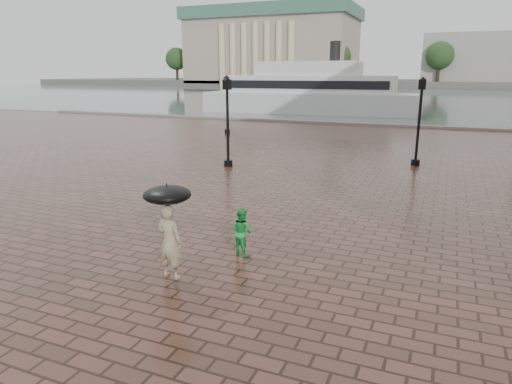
# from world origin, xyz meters

# --- Properties ---
(ground) EXTENTS (300.00, 300.00, 0.00)m
(ground) POSITION_xyz_m (0.00, 0.00, 0.00)
(ground) COLOR #3C251B
(ground) RESTS_ON ground
(harbour_water) EXTENTS (240.00, 240.00, 0.00)m
(harbour_water) POSITION_xyz_m (0.00, 92.00, 0.00)
(harbour_water) COLOR #4D585D
(harbour_water) RESTS_ON ground
(quay_edge) EXTENTS (80.00, 0.60, 0.30)m
(quay_edge) POSITION_xyz_m (0.00, 32.00, 0.00)
(quay_edge) COLOR slate
(quay_edge) RESTS_ON ground
(far_shore) EXTENTS (300.00, 60.00, 2.00)m
(far_shore) POSITION_xyz_m (0.00, 160.00, 1.00)
(far_shore) COLOR #4C4C47
(far_shore) RESTS_ON ground
(museum) EXTENTS (57.00, 32.50, 26.00)m
(museum) POSITION_xyz_m (-55.00, 144.61, 13.91)
(museum) COLOR gray
(museum) RESTS_ON ground
(far_trees) EXTENTS (188.00, 8.00, 13.50)m
(far_trees) POSITION_xyz_m (0.00, 138.00, 9.42)
(far_trees) COLOR #2D2119
(far_trees) RESTS_ON ground
(street_lamps) EXTENTS (21.44, 14.44, 4.40)m
(street_lamps) POSITION_xyz_m (-1.50, 17.50, 2.33)
(street_lamps) COLOR black
(street_lamps) RESTS_ON ground
(adult_pedestrian) EXTENTS (0.69, 0.48, 1.81)m
(adult_pedestrian) POSITION_xyz_m (-1.34, -2.54, 0.90)
(adult_pedestrian) COLOR tan
(adult_pedestrian) RESTS_ON ground
(child_pedestrian) EXTENTS (0.75, 0.67, 1.28)m
(child_pedestrian) POSITION_xyz_m (-0.38, -0.59, 0.64)
(child_pedestrian) COLOR green
(child_pedestrian) RESTS_ON ground
(ferry_near) EXTENTS (25.12, 7.09, 8.16)m
(ferry_near) POSITION_xyz_m (-11.28, 42.23, 2.45)
(ferry_near) COLOR silver
(ferry_near) RESTS_ON ground
(umbrella) EXTENTS (1.10, 1.10, 1.17)m
(umbrella) POSITION_xyz_m (-1.34, -2.54, 2.04)
(umbrella) COLOR black
(umbrella) RESTS_ON ground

